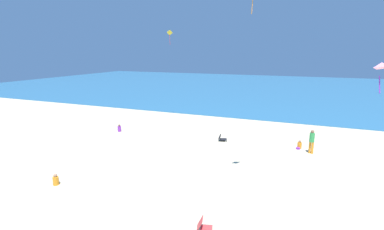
{
  "coord_description": "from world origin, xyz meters",
  "views": [
    {
      "loc": [
        7.22,
        -8.56,
        7.19
      ],
      "look_at": [
        0.0,
        8.98,
        2.99
      ],
      "focal_mm": 26.88,
      "sensor_mm": 36.0,
      "label": 1
    }
  ],
  "objects_px": {
    "kite_yellow": "(170,33)",
    "person_0": "(119,129)",
    "kite_pink": "(382,66)",
    "person_3": "(312,140)",
    "person_2": "(56,180)",
    "beach_chair_mid_beach": "(203,226)",
    "beach_chair_far_left": "(222,138)",
    "person_1": "(299,145)"
  },
  "relations": [
    {
      "from": "person_2",
      "to": "kite_pink",
      "type": "bearing_deg",
      "value": -139.48
    },
    {
      "from": "person_0",
      "to": "kite_pink",
      "type": "height_order",
      "value": "kite_pink"
    },
    {
      "from": "beach_chair_far_left",
      "to": "person_3",
      "type": "relative_size",
      "value": 0.47
    },
    {
      "from": "person_2",
      "to": "kite_yellow",
      "type": "height_order",
      "value": "kite_yellow"
    },
    {
      "from": "beach_chair_far_left",
      "to": "person_3",
      "type": "xyz_separation_m",
      "value": [
        6.79,
        -0.4,
        0.78
      ]
    },
    {
      "from": "person_1",
      "to": "beach_chair_far_left",
      "type": "bearing_deg",
      "value": -66.47
    },
    {
      "from": "beach_chair_far_left",
      "to": "person_1",
      "type": "distance_m",
      "value": 5.99
    },
    {
      "from": "beach_chair_mid_beach",
      "to": "kite_yellow",
      "type": "height_order",
      "value": "kite_yellow"
    },
    {
      "from": "person_2",
      "to": "person_3",
      "type": "distance_m",
      "value": 16.87
    },
    {
      "from": "person_1",
      "to": "kite_pink",
      "type": "relative_size",
      "value": 0.76
    },
    {
      "from": "person_0",
      "to": "kite_yellow",
      "type": "xyz_separation_m",
      "value": [
        1.88,
        6.88,
        8.8
      ]
    },
    {
      "from": "kite_yellow",
      "to": "person_0",
      "type": "bearing_deg",
      "value": -105.28
    },
    {
      "from": "person_2",
      "to": "kite_yellow",
      "type": "xyz_separation_m",
      "value": [
        -1.48,
        17.22,
        8.81
      ]
    },
    {
      "from": "beach_chair_mid_beach",
      "to": "person_0",
      "type": "distance_m",
      "value": 16.74
    },
    {
      "from": "person_3",
      "to": "kite_yellow",
      "type": "height_order",
      "value": "kite_yellow"
    },
    {
      "from": "person_0",
      "to": "kite_pink",
      "type": "relative_size",
      "value": 0.78
    },
    {
      "from": "person_2",
      "to": "beach_chair_far_left",
      "type": "bearing_deg",
      "value": -71.89
    },
    {
      "from": "person_1",
      "to": "person_0",
      "type": "bearing_deg",
      "value": -65.84
    },
    {
      "from": "person_1",
      "to": "kite_yellow",
      "type": "xyz_separation_m",
      "value": [
        -13.65,
        5.68,
        8.81
      ]
    },
    {
      "from": "person_3",
      "to": "beach_chair_mid_beach",
      "type": "bearing_deg",
      "value": 10.84
    },
    {
      "from": "kite_pink",
      "to": "beach_chair_mid_beach",
      "type": "bearing_deg",
      "value": 172.17
    },
    {
      "from": "beach_chair_mid_beach",
      "to": "beach_chair_far_left",
      "type": "relative_size",
      "value": 0.9
    },
    {
      "from": "person_3",
      "to": "person_2",
      "type": "bearing_deg",
      "value": -20.75
    },
    {
      "from": "person_0",
      "to": "person_2",
      "type": "distance_m",
      "value": 10.87
    },
    {
      "from": "beach_chair_far_left",
      "to": "person_3",
      "type": "distance_m",
      "value": 6.85
    },
    {
      "from": "person_0",
      "to": "beach_chair_far_left",
      "type": "bearing_deg",
      "value": -130.34
    },
    {
      "from": "person_0",
      "to": "kite_pink",
      "type": "bearing_deg",
      "value": -169.42
    },
    {
      "from": "kite_yellow",
      "to": "beach_chair_mid_beach",
      "type": "bearing_deg",
      "value": -60.0
    },
    {
      "from": "person_2",
      "to": "kite_yellow",
      "type": "bearing_deg",
      "value": -37.92
    },
    {
      "from": "person_0",
      "to": "person_3",
      "type": "relative_size",
      "value": 0.38
    },
    {
      "from": "kite_pink",
      "to": "beach_chair_far_left",
      "type": "bearing_deg",
      "value": 122.19
    },
    {
      "from": "person_1",
      "to": "kite_pink",
      "type": "height_order",
      "value": "kite_pink"
    },
    {
      "from": "beach_chair_mid_beach",
      "to": "person_0",
      "type": "relative_size",
      "value": 1.1
    },
    {
      "from": "kite_pink",
      "to": "person_1",
      "type": "bearing_deg",
      "value": 98.97
    },
    {
      "from": "person_3",
      "to": "kite_yellow",
      "type": "relative_size",
      "value": 1.15
    },
    {
      "from": "person_3",
      "to": "kite_pink",
      "type": "distance_m",
      "value": 13.76
    },
    {
      "from": "beach_chair_far_left",
      "to": "person_3",
      "type": "bearing_deg",
      "value": -22.9
    },
    {
      "from": "beach_chair_far_left",
      "to": "person_0",
      "type": "relative_size",
      "value": 1.22
    },
    {
      "from": "kite_yellow",
      "to": "person_3",
      "type": "bearing_deg",
      "value": -24.13
    },
    {
      "from": "person_1",
      "to": "kite_pink",
      "type": "bearing_deg",
      "value": 28.7
    },
    {
      "from": "beach_chair_far_left",
      "to": "person_1",
      "type": "xyz_separation_m",
      "value": [
        5.98,
        0.4,
        0.01
      ]
    },
    {
      "from": "beach_chair_mid_beach",
      "to": "beach_chair_far_left",
      "type": "bearing_deg",
      "value": 87.33
    }
  ]
}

